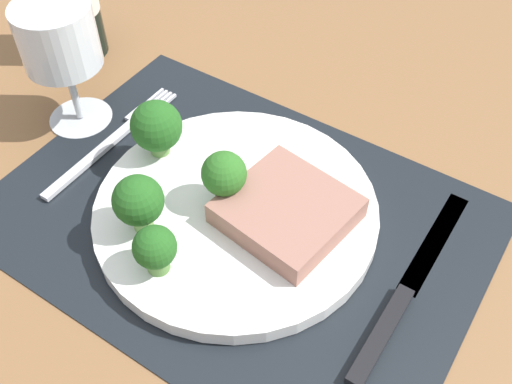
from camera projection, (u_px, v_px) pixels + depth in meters
The scene contains 11 objects.
ground_plane at pixel (237, 228), 57.30cm from camera, with size 140.00×110.00×3.00cm, color brown.
placemat at pixel (236, 218), 56.06cm from camera, with size 44.98×32.42×0.30cm, color black.
plate at pixel (236, 211), 55.35cm from camera, with size 26.43×26.43×1.60cm, color white.
steak at pixel (287, 211), 52.87cm from camera, with size 10.47×10.14×2.31cm, color #9E6B5B.
broccoli_back_left at pixel (156, 127), 57.02cm from camera, with size 5.06×5.06×5.92cm.
broccoli_near_fork at pixel (138, 202), 50.60cm from camera, with size 4.52×4.52×5.83cm.
broccoli_near_steak at pixel (224, 175), 52.61cm from camera, with size 4.12×4.12×5.72cm.
broccoli_center at pixel (155, 249), 48.18cm from camera, with size 3.70×3.70×4.79cm.
fork at pixel (114, 139), 62.60cm from camera, with size 2.40×19.20×0.50cm.
knife at pixel (404, 295), 49.93cm from camera, with size 1.80×23.00×0.80cm.
wine_glass at pixel (59, 43), 58.20cm from camera, with size 7.82×7.82×13.84cm.
Camera 1 is at (20.89, -28.42, 43.83)cm, focal length 41.62 mm.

